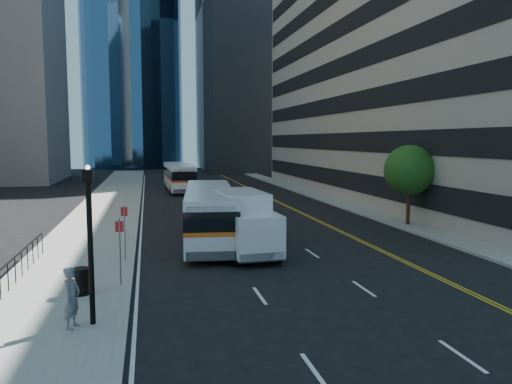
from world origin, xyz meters
TOP-DOWN VIEW (x-y plane):
  - ground at (0.00, 0.00)m, footprint 160.00×160.00m
  - sidewalk_west at (-10.50, 25.00)m, footprint 5.00×90.00m
  - sidewalk_east at (9.00, 25.00)m, footprint 2.00×90.00m
  - parking_garage at (25.00, 23.00)m, footprint 30.00×50.00m
  - office_tower_north at (18.00, 72.00)m, footprint 30.00×28.00m
  - street_tree at (9.00, 8.00)m, footprint 3.20×3.20m
  - lamp_post at (-9.00, -6.00)m, footprint 0.28×0.28m
  - bus_front at (-4.08, 5.87)m, footprint 3.65×11.58m
  - bus_rear at (-4.00, 33.85)m, footprint 2.89×11.52m
  - box_truck at (-2.73, 2.83)m, footprint 2.46×6.34m
  - trash_can at (-9.69, -2.96)m, footprint 0.69×0.69m
  - pedestrian at (-9.54, -6.21)m, footprint 0.63×0.76m

SIDE VIEW (x-z plane):
  - ground at x=0.00m, z-range 0.00..0.00m
  - sidewalk_west at x=-10.50m, z-range 0.00..0.15m
  - sidewalk_east at x=9.00m, z-range 0.00..0.15m
  - trash_can at x=-9.69m, z-range 0.15..1.09m
  - pedestrian at x=-9.54m, z-range 0.15..1.94m
  - box_truck at x=-2.73m, z-range 0.09..3.07m
  - bus_front at x=-4.08m, z-range 0.13..3.07m
  - bus_rear at x=-4.00m, z-range 0.14..3.09m
  - lamp_post at x=-9.00m, z-range 0.44..5.00m
  - street_tree at x=9.00m, z-range 1.09..6.19m
  - parking_garage at x=25.00m, z-range 0.00..25.00m
  - office_tower_north at x=18.00m, z-range 0.00..60.00m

